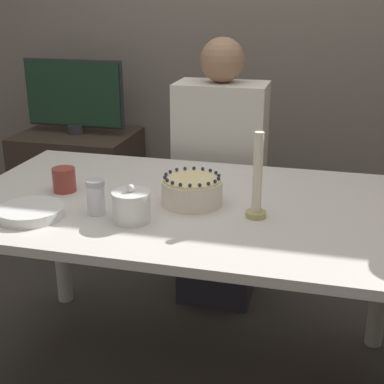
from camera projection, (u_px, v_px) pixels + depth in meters
The scene contains 12 objects.
ground_plane at pixel (187, 376), 2.06m from camera, with size 12.00×12.00×0.00m, color #3D3833.
wall_behind at pixel (252, 12), 2.89m from camera, with size 8.00×0.05×2.60m.
dining_table at pixel (186, 229), 1.85m from camera, with size 1.54×0.91×0.73m.
cake at pixel (192, 191), 1.77m from camera, with size 0.20×0.20×0.10m.
sugar_bowl at pixel (131, 206), 1.63m from camera, with size 0.12×0.12×0.12m.
sugar_shaker at pixel (96, 197), 1.69m from camera, with size 0.06×0.06×0.11m.
plate_stack at pixel (31, 212), 1.68m from camera, with size 0.21×0.21×0.03m.
candle at pixel (257, 183), 1.64m from camera, with size 0.07×0.07×0.27m.
cup at pixel (64, 180), 1.89m from camera, with size 0.08×0.08×0.09m.
person_man_blue_shirt at pixel (220, 191), 2.48m from camera, with size 0.40×0.34×1.22m.
side_cabinet at pixel (81, 186), 3.18m from camera, with size 0.65×0.50×0.64m.
tv_monitor at pixel (74, 95), 2.99m from camera, with size 0.58×0.10×0.42m.
Camera 1 is at (0.44, -1.63, 1.38)m, focal length 50.00 mm.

